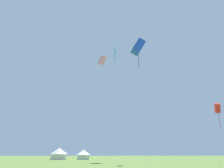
{
  "coord_description": "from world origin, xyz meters",
  "views": [
    {
      "loc": [
        -3.84,
        -2.38,
        1.54
      ],
      "look_at": [
        0.0,
        32.0,
        13.93
      ],
      "focal_mm": 31.44,
      "sensor_mm": 36.0,
      "label": 1
    }
  ],
  "objects_px": {
    "kite_blue_box": "(138,47)",
    "festival_tent_center": "(59,153)",
    "kite_pink_box": "(102,60)",
    "kite_cyan_diamond": "(115,51)",
    "kite_red_box": "(217,108)",
    "festival_tent_right": "(84,154)"
  },
  "relations": [
    {
      "from": "kite_blue_box",
      "to": "festival_tent_center",
      "type": "bearing_deg",
      "value": 117.57
    },
    {
      "from": "kite_pink_box",
      "to": "festival_tent_right",
      "type": "distance_m",
      "value": 29.54
    },
    {
      "from": "kite_blue_box",
      "to": "festival_tent_center",
      "type": "xyz_separation_m",
      "value": [
        -16.97,
        32.51,
        -18.03
      ]
    },
    {
      "from": "festival_tent_center",
      "to": "kite_pink_box",
      "type": "bearing_deg",
      "value": -26.23
    },
    {
      "from": "kite_blue_box",
      "to": "kite_pink_box",
      "type": "bearing_deg",
      "value": 100.65
    },
    {
      "from": "festival_tent_center",
      "to": "festival_tent_right",
      "type": "distance_m",
      "value": 7.24
    },
    {
      "from": "kite_red_box",
      "to": "festival_tent_right",
      "type": "height_order",
      "value": "kite_red_box"
    },
    {
      "from": "kite_red_box",
      "to": "festival_tent_right",
      "type": "bearing_deg",
      "value": 119.12
    },
    {
      "from": "kite_red_box",
      "to": "festival_tent_center",
      "type": "height_order",
      "value": "kite_red_box"
    },
    {
      "from": "festival_tent_right",
      "to": "festival_tent_center",
      "type": "bearing_deg",
      "value": 180.0
    },
    {
      "from": "kite_cyan_diamond",
      "to": "kite_blue_box",
      "type": "height_order",
      "value": "kite_cyan_diamond"
    },
    {
      "from": "kite_red_box",
      "to": "kite_cyan_diamond",
      "type": "bearing_deg",
      "value": 119.64
    },
    {
      "from": "kite_red_box",
      "to": "kite_pink_box",
      "type": "distance_m",
      "value": 40.77
    },
    {
      "from": "kite_cyan_diamond",
      "to": "kite_blue_box",
      "type": "relative_size",
      "value": 1.44
    },
    {
      "from": "kite_red_box",
      "to": "festival_tent_right",
      "type": "xyz_separation_m",
      "value": [
        -20.26,
        36.38,
        -6.38
      ]
    },
    {
      "from": "kite_cyan_diamond",
      "to": "kite_blue_box",
      "type": "bearing_deg",
      "value": -83.7
    },
    {
      "from": "kite_cyan_diamond",
      "to": "kite_blue_box",
      "type": "distance_m",
      "value": 20.49
    },
    {
      "from": "festival_tent_right",
      "to": "kite_blue_box",
      "type": "bearing_deg",
      "value": -73.32
    },
    {
      "from": "kite_pink_box",
      "to": "festival_tent_center",
      "type": "height_order",
      "value": "kite_pink_box"
    },
    {
      "from": "kite_pink_box",
      "to": "festival_tent_center",
      "type": "relative_size",
      "value": 6.25
    },
    {
      "from": "kite_pink_box",
      "to": "festival_tent_right",
      "type": "height_order",
      "value": "kite_pink_box"
    },
    {
      "from": "kite_cyan_diamond",
      "to": "kite_pink_box",
      "type": "xyz_separation_m",
      "value": [
        -3.0,
        8.47,
        0.95
      ]
    }
  ]
}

